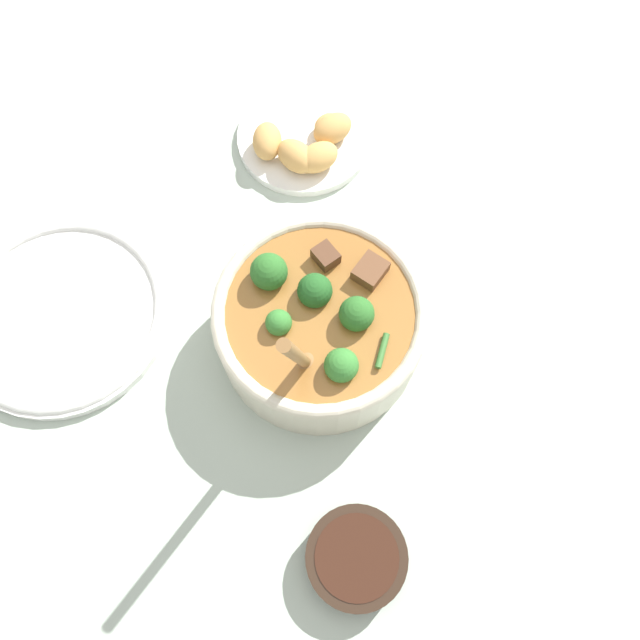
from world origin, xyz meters
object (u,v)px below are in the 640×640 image
(empty_plate, at_px, (62,314))
(food_plate, at_px, (305,140))
(condiment_bowl, at_px, (356,558))
(stew_bowl, at_px, (320,322))

(empty_plate, bearing_deg, food_plate, -13.53)
(empty_plate, height_order, food_plate, food_plate)
(condiment_bowl, bearing_deg, empty_plate, 87.68)
(stew_bowl, relative_size, empty_plate, 1.02)
(condiment_bowl, distance_m, empty_plate, 0.44)
(stew_bowl, distance_m, food_plate, 0.28)
(condiment_bowl, relative_size, empty_plate, 0.40)
(condiment_bowl, height_order, food_plate, food_plate)
(condiment_bowl, xyz_separation_m, food_plate, (0.39, 0.35, -0.00))
(stew_bowl, height_order, condiment_bowl, stew_bowl)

